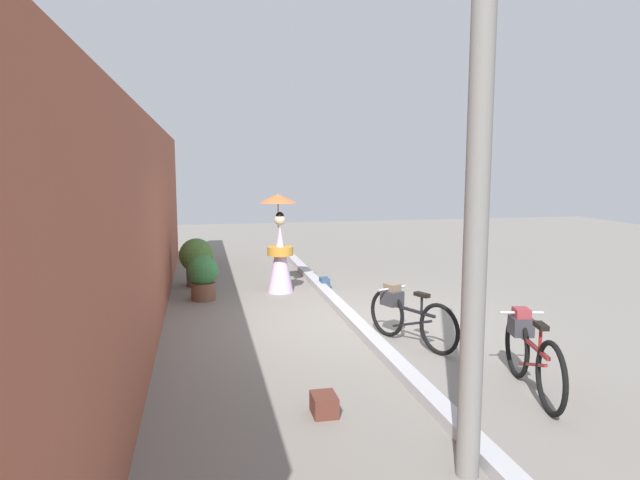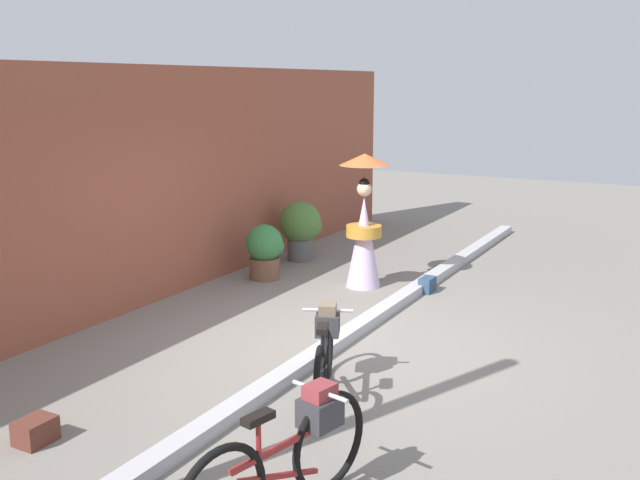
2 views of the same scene
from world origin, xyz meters
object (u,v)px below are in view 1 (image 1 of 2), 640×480
Objects in this scene: bicycle_far_side at (530,351)px; person_with_parasol at (280,246)px; backpack_spare at (325,283)px; potted_plant_small at (197,259)px; backpack_on_pavement at (325,404)px; bicycle_near_officer at (407,314)px; potted_plant_by_door at (204,276)px; utility_pole at (478,164)px.

bicycle_far_side is 5.59m from person_with_parasol.
potted_plant_small is at bearing 72.49° from backpack_spare.
bicycle_near_officer is at bearing -38.96° from backpack_on_pavement.
bicycle_far_side is 5.83× the size of backpack_spare.
bicycle_near_officer is 3.67m from person_with_parasol.
person_with_parasol is at bearing -3.39° from backpack_on_pavement.
backpack_on_pavement is (-0.12, 2.25, -0.33)m from bicycle_far_side.
bicycle_far_side reaches higher than potted_plant_by_door.
bicycle_far_side is 2.10× the size of potted_plant_by_door.
backpack_spare is (0.47, -2.31, -0.33)m from potted_plant_by_door.
person_with_parasol is (3.42, 1.24, 0.47)m from bicycle_near_officer.
potted_plant_by_door is 6.88m from utility_pole.
potted_plant_small reaches higher than bicycle_near_officer.
bicycle_far_side is 5.48m from backpack_spare.
utility_pole is (-6.30, -1.95, 1.97)m from potted_plant_by_door.
potted_plant_small is 6.39m from backpack_on_pavement.
bicycle_near_officer reaches higher than backpack_spare.
potted_plant_small is 3.20× the size of backpack_on_pavement.
bicycle_far_side is at bearing -150.52° from potted_plant_small.
bicycle_far_side is 2.28m from backpack_on_pavement.
backpack_spare is (0.15, -0.90, -0.77)m from person_with_parasol.
backpack_spare is at bearing 5.47° from bicycle_near_officer.
backpack_spare is at bearing 10.97° from bicycle_far_side.
utility_pole reaches higher than bicycle_far_side.
person_with_parasol is 2.32× the size of potted_plant_by_door.
person_with_parasol is 6.42× the size of backpack_spare.
potted_plant_by_door is 2.77× the size of backpack_spare.
potted_plant_small is (6.14, 3.47, 0.11)m from bicycle_far_side.
bicycle_far_side is at bearing -145.64° from potted_plant_by_door.
person_with_parasol is at bearing -77.34° from potted_plant_by_door.
potted_plant_by_door is 5.16m from backpack_on_pavement.
backpack_on_pavement is at bearing 141.04° from bicycle_near_officer.
bicycle_near_officer is at bearing -139.46° from potted_plant_by_door.
utility_pole is (-6.62, -0.54, 1.52)m from person_with_parasol.
bicycle_near_officer is 4.08m from potted_plant_by_door.
utility_pole is (-1.27, -0.85, 2.30)m from backpack_on_pavement.
potted_plant_small is at bearing 59.13° from person_with_parasol.
person_with_parasol reaches higher than bicycle_far_side.
utility_pole is at bearing -175.35° from person_with_parasol.
bicycle_far_side is at bearing -45.09° from utility_pole.
utility_pole reaches higher than person_with_parasol.
person_with_parasol reaches higher than potted_plant_small.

